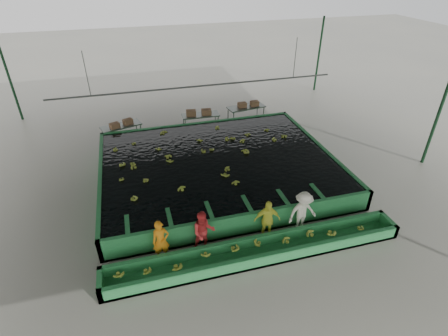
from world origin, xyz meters
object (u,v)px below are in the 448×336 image
object	(u,v)px
sorting_trough	(258,251)
packing_table_right	(246,114)
worker_a	(161,241)
flotation_tank	(218,167)
worker_c	(267,220)
packing_table_mid	(201,122)
box_stack_left	(122,126)
packing_table_left	(122,133)
box_stack_right	(248,106)
box_stack_mid	(199,115)
worker_b	(204,232)
worker_d	(303,212)

from	to	relation	value
sorting_trough	packing_table_right	distance (m)	10.71
packing_table_right	sorting_trough	bearing A→B (deg)	-106.62
worker_a	flotation_tank	bearing A→B (deg)	51.45
worker_c	packing_table_mid	distance (m)	9.18
worker_a	worker_c	bearing A→B (deg)	-3.56
packing_table_mid	worker_a	bearing A→B (deg)	-109.89
packing_table_mid	box_stack_left	world-z (taller)	box_stack_left
packing_table_left	box_stack_right	world-z (taller)	box_stack_right
box_stack_left	flotation_tank	bearing A→B (deg)	-49.07
worker_a	worker_c	xyz separation A→B (m)	(3.60, 0.00, 0.03)
worker_a	worker_c	world-z (taller)	worker_c
sorting_trough	worker_c	size ratio (longest dim) A/B	6.40
packing_table_mid	box_stack_right	size ratio (longest dim) A/B	1.65
worker_a	box_stack_left	distance (m)	8.88
worker_a	packing_table_left	world-z (taller)	worker_a
packing_table_mid	packing_table_right	xyz separation A→B (m)	(2.75, 0.29, 0.03)
box_stack_mid	packing_table_right	bearing A→B (deg)	6.84
packing_table_right	box_stack_left	distance (m)	7.03
worker_b	box_stack_right	xyz separation A→B (m)	(4.81, 9.45, 0.20)
worker_a	worker_c	size ratio (longest dim) A/B	0.96
box_stack_right	packing_table_mid	bearing A→B (deg)	-174.53
flotation_tank	box_stack_mid	world-z (taller)	box_stack_mid
worker_c	packing_table_right	distance (m)	9.78
flotation_tank	box_stack_mid	xyz separation A→B (m)	(0.20, 4.82, 0.48)
worker_c	packing_table_right	bearing A→B (deg)	83.99
packing_table_left	box_stack_left	distance (m)	0.47
packing_table_mid	sorting_trough	bearing A→B (deg)	-91.77
worker_b	packing_table_left	world-z (taller)	worker_b
sorting_trough	worker_d	xyz separation A→B (m)	(1.92, 0.80, 0.57)
packing_table_left	worker_d	bearing A→B (deg)	-56.60
worker_c	box_stack_mid	distance (m)	9.13
worker_b	packing_table_right	world-z (taller)	worker_b
flotation_tank	packing_table_left	world-z (taller)	packing_table_left
sorting_trough	worker_d	size ratio (longest dim) A/B	6.06
packing_table_left	box_stack_mid	world-z (taller)	box_stack_mid
packing_table_right	box_stack_mid	xyz separation A→B (m)	(-2.86, -0.34, 0.44)
box_stack_mid	worker_d	bearing A→B (deg)	-79.33
box_stack_right	packing_table_left	bearing A→B (deg)	-175.82
worker_d	box_stack_right	bearing A→B (deg)	78.34
flotation_tank	worker_d	distance (m)	4.72
packing_table_mid	box_stack_mid	world-z (taller)	box_stack_mid
box_stack_left	sorting_trough	bearing A→B (deg)	-67.81
packing_table_mid	box_stack_left	xyz separation A→B (m)	(-4.24, -0.35, 0.46)
packing_table_mid	box_stack_right	world-z (taller)	box_stack_right
box_stack_mid	worker_c	bearing A→B (deg)	-87.54
worker_a	packing_table_right	bearing A→B (deg)	53.75
worker_d	box_stack_mid	bearing A→B (deg)	96.65
packing_table_mid	box_stack_left	bearing A→B (deg)	-175.32
packing_table_mid	box_stack_mid	size ratio (longest dim) A/B	1.49
worker_a	box_stack_left	world-z (taller)	worker_a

